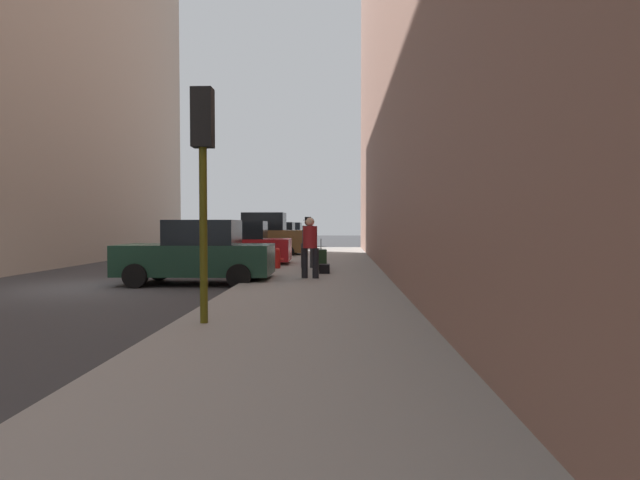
{
  "coord_description": "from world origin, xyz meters",
  "views": [
    {
      "loc": [
        6.59,
        -12.94,
        1.68
      ],
      "look_at": [
        5.89,
        5.15,
        1.1
      ],
      "focal_mm": 28.0,
      "sensor_mm": 36.0,
      "label": 1
    }
  ],
  "objects_px": {
    "fire_hydrant": "(277,258)",
    "duffel_bag": "(324,269)",
    "parked_gray_coupe": "(276,237)",
    "pedestrian_with_beanie": "(308,240)",
    "parked_bronze_suv": "(261,237)",
    "traffic_light": "(203,154)",
    "pedestrian_in_red_jacket": "(310,244)",
    "parked_silver_sedan": "(286,235)",
    "rolling_suitcase": "(321,260)",
    "parked_dark_green_sedan": "(198,254)",
    "parked_red_hatchback": "(237,245)"
  },
  "relations": [
    {
      "from": "pedestrian_with_beanie",
      "to": "parked_bronze_suv",
      "type": "bearing_deg",
      "value": 110.34
    },
    {
      "from": "pedestrian_with_beanie",
      "to": "pedestrian_in_red_jacket",
      "type": "height_order",
      "value": "pedestrian_with_beanie"
    },
    {
      "from": "parked_dark_green_sedan",
      "to": "duffel_bag",
      "type": "height_order",
      "value": "parked_dark_green_sedan"
    },
    {
      "from": "parked_bronze_suv",
      "to": "parked_dark_green_sedan",
      "type": "bearing_deg",
      "value": -90.0
    },
    {
      "from": "pedestrian_in_red_jacket",
      "to": "rolling_suitcase",
      "type": "xyz_separation_m",
      "value": [
        0.21,
        2.57,
        -0.61
      ]
    },
    {
      "from": "parked_bronze_suv",
      "to": "fire_hydrant",
      "type": "relative_size",
      "value": 6.55
    },
    {
      "from": "parked_red_hatchback",
      "to": "traffic_light",
      "type": "relative_size",
      "value": 1.18
    },
    {
      "from": "parked_red_hatchback",
      "to": "duffel_bag",
      "type": "distance_m",
      "value": 5.08
    },
    {
      "from": "parked_red_hatchback",
      "to": "parked_silver_sedan",
      "type": "xyz_separation_m",
      "value": [
        0.0,
        17.84,
        0.0
      ]
    },
    {
      "from": "pedestrian_with_beanie",
      "to": "parked_gray_coupe",
      "type": "bearing_deg",
      "value": 101.8
    },
    {
      "from": "rolling_suitcase",
      "to": "parked_bronze_suv",
      "type": "bearing_deg",
      "value": 111.48
    },
    {
      "from": "parked_bronze_suv",
      "to": "pedestrian_in_red_jacket",
      "type": "xyz_separation_m",
      "value": [
        3.12,
        -11.04,
        0.07
      ]
    },
    {
      "from": "parked_bronze_suv",
      "to": "pedestrian_in_red_jacket",
      "type": "bearing_deg",
      "value": -74.21
    },
    {
      "from": "parked_gray_coupe",
      "to": "parked_silver_sedan",
      "type": "xyz_separation_m",
      "value": [
        0.0,
        5.89,
        0.0
      ]
    },
    {
      "from": "traffic_light",
      "to": "duffel_bag",
      "type": "relative_size",
      "value": 8.18
    },
    {
      "from": "parked_gray_coupe",
      "to": "pedestrian_in_red_jacket",
      "type": "bearing_deg",
      "value": -79.59
    },
    {
      "from": "parked_silver_sedan",
      "to": "duffel_bag",
      "type": "xyz_separation_m",
      "value": [
        3.49,
        -21.5,
        -0.56
      ]
    },
    {
      "from": "parked_dark_green_sedan",
      "to": "parked_silver_sedan",
      "type": "xyz_separation_m",
      "value": [
        0.0,
        23.16,
        0.0
      ]
    },
    {
      "from": "parked_red_hatchback",
      "to": "parked_gray_coupe",
      "type": "bearing_deg",
      "value": 90.0
    },
    {
      "from": "parked_red_hatchback",
      "to": "parked_gray_coupe",
      "type": "distance_m",
      "value": 11.95
    },
    {
      "from": "rolling_suitcase",
      "to": "traffic_light",
      "type": "bearing_deg",
      "value": -99.35
    },
    {
      "from": "traffic_light",
      "to": "pedestrian_in_red_jacket",
      "type": "xyz_separation_m",
      "value": [
        1.27,
        6.43,
        -1.65
      ]
    },
    {
      "from": "traffic_light",
      "to": "parked_bronze_suv",
      "type": "bearing_deg",
      "value": 96.06
    },
    {
      "from": "parked_gray_coupe",
      "to": "parked_red_hatchback",
      "type": "bearing_deg",
      "value": -90.0
    },
    {
      "from": "pedestrian_with_beanie",
      "to": "duffel_bag",
      "type": "xyz_separation_m",
      "value": [
        0.63,
        -1.95,
        -0.85
      ]
    },
    {
      "from": "parked_silver_sedan",
      "to": "pedestrian_in_red_jacket",
      "type": "bearing_deg",
      "value": -82.23
    },
    {
      "from": "parked_dark_green_sedan",
      "to": "duffel_bag",
      "type": "relative_size",
      "value": 9.6
    },
    {
      "from": "fire_hydrant",
      "to": "duffel_bag",
      "type": "height_order",
      "value": "fire_hydrant"
    },
    {
      "from": "pedestrian_with_beanie",
      "to": "rolling_suitcase",
      "type": "bearing_deg",
      "value": -58.12
    },
    {
      "from": "parked_gray_coupe",
      "to": "parked_bronze_suv",
      "type": "bearing_deg",
      "value": -90.0
    },
    {
      "from": "parked_bronze_suv",
      "to": "pedestrian_in_red_jacket",
      "type": "distance_m",
      "value": 11.47
    },
    {
      "from": "pedestrian_in_red_jacket",
      "to": "duffel_bag",
      "type": "relative_size",
      "value": 3.89
    },
    {
      "from": "fire_hydrant",
      "to": "duffel_bag",
      "type": "distance_m",
      "value": 2.39
    },
    {
      "from": "parked_silver_sedan",
      "to": "fire_hydrant",
      "type": "xyz_separation_m",
      "value": [
        1.8,
        -19.81,
        -0.35
      ]
    },
    {
      "from": "pedestrian_in_red_jacket",
      "to": "parked_gray_coupe",
      "type": "bearing_deg",
      "value": 100.41
    },
    {
      "from": "pedestrian_in_red_jacket",
      "to": "rolling_suitcase",
      "type": "relative_size",
      "value": 1.64
    },
    {
      "from": "parked_dark_green_sedan",
      "to": "pedestrian_with_beanie",
      "type": "distance_m",
      "value": 4.62
    },
    {
      "from": "fire_hydrant",
      "to": "rolling_suitcase",
      "type": "bearing_deg",
      "value": -18.4
    },
    {
      "from": "parked_dark_green_sedan",
      "to": "duffel_bag",
      "type": "bearing_deg",
      "value": 25.52
    },
    {
      "from": "parked_red_hatchback",
      "to": "traffic_light",
      "type": "xyz_separation_m",
      "value": [
        1.85,
        -11.47,
        1.91
      ]
    },
    {
      "from": "parked_dark_green_sedan",
      "to": "rolling_suitcase",
      "type": "distance_m",
      "value": 4.4
    },
    {
      "from": "parked_red_hatchback",
      "to": "fire_hydrant",
      "type": "xyz_separation_m",
      "value": [
        1.8,
        -1.96,
        -0.35
      ]
    },
    {
      "from": "parked_dark_green_sedan",
      "to": "pedestrian_in_red_jacket",
      "type": "distance_m",
      "value": 3.14
    },
    {
      "from": "pedestrian_in_red_jacket",
      "to": "duffel_bag",
      "type": "height_order",
      "value": "pedestrian_in_red_jacket"
    },
    {
      "from": "parked_gray_coupe",
      "to": "fire_hydrant",
      "type": "xyz_separation_m",
      "value": [
        1.8,
        -13.92,
        -0.35
      ]
    },
    {
      "from": "parked_gray_coupe",
      "to": "pedestrian_with_beanie",
      "type": "xyz_separation_m",
      "value": [
        2.85,
        -13.65,
        0.29
      ]
    },
    {
      "from": "parked_silver_sedan",
      "to": "rolling_suitcase",
      "type": "distance_m",
      "value": 20.59
    },
    {
      "from": "pedestrian_with_beanie",
      "to": "pedestrian_in_red_jacket",
      "type": "relative_size",
      "value": 1.04
    },
    {
      "from": "traffic_light",
      "to": "duffel_bag",
      "type": "height_order",
      "value": "traffic_light"
    },
    {
      "from": "parked_silver_sedan",
      "to": "parked_dark_green_sedan",
      "type": "bearing_deg",
      "value": -90.0
    }
  ]
}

